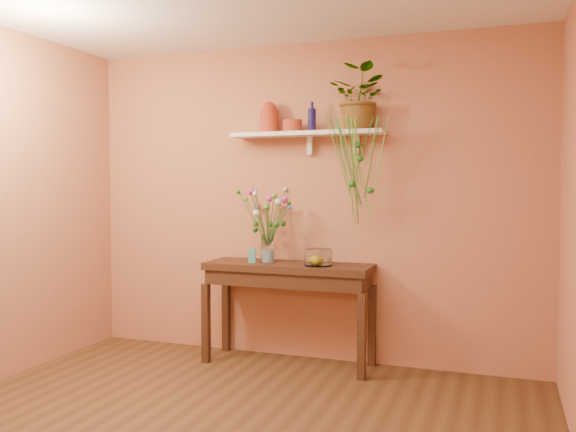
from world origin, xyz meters
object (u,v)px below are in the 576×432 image
object	(u,v)px
bouquet	(267,210)
sideboard	(288,278)
glass_bowl	(318,258)
terracotta_jug	(269,118)
blue_bottle	(312,119)
glass_vase	(268,251)
spider_plant	(361,98)

from	to	relation	value
bouquet	sideboard	bearing A→B (deg)	-7.34
sideboard	glass_bowl	distance (m)	0.34
sideboard	glass_bowl	world-z (taller)	glass_bowl
terracotta_jug	blue_bottle	world-z (taller)	terracotta_jug
terracotta_jug	glass_bowl	distance (m)	1.28
sideboard	glass_vase	distance (m)	0.29
sideboard	glass_bowl	xyz separation A→B (m)	(0.28, -0.06, 0.18)
terracotta_jug	bouquet	size ratio (longest dim) A/B	0.53
spider_plant	glass_bowl	size ratio (longest dim) A/B	2.29
spider_plant	glass_bowl	world-z (taller)	spider_plant
bouquet	glass_bowl	world-z (taller)	bouquet
glass_bowl	blue_bottle	bearing A→B (deg)	122.29
spider_plant	bouquet	size ratio (longest dim) A/B	1.03
spider_plant	glass_vase	xyz separation A→B (m)	(-0.76, -0.11, -1.25)
glass_vase	blue_bottle	bearing A→B (deg)	16.02
sideboard	terracotta_jug	xyz separation A→B (m)	(-0.22, 0.14, 1.34)
blue_bottle	glass_bowl	xyz separation A→B (m)	(0.11, -0.17, -1.13)
blue_bottle	bouquet	xyz separation A→B (m)	(-0.36, -0.09, -0.75)
glass_vase	glass_bowl	distance (m)	0.47
glass_vase	glass_bowl	bearing A→B (deg)	-8.63
sideboard	bouquet	bearing A→B (deg)	172.66
blue_bottle	glass_bowl	bearing A→B (deg)	-57.71
sideboard	blue_bottle	size ratio (longest dim) A/B	5.73
blue_bottle	glass_bowl	distance (m)	1.15
terracotta_jug	blue_bottle	xyz separation A→B (m)	(0.39, -0.02, -0.03)
terracotta_jug	glass_bowl	bearing A→B (deg)	-21.26
spider_plant	terracotta_jug	bearing A→B (deg)	179.30
glass_bowl	spider_plant	bearing A→B (deg)	31.89
blue_bottle	glass_bowl	world-z (taller)	blue_bottle
bouquet	glass_bowl	bearing A→B (deg)	-9.84
sideboard	glass_bowl	bearing A→B (deg)	-11.62
terracotta_jug	spider_plant	bearing A→B (deg)	-0.70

